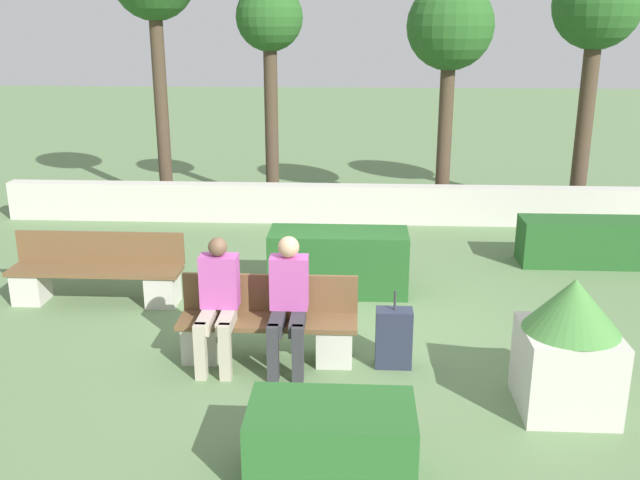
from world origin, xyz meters
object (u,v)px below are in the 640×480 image
(person_seated_woman, at_px, (218,298))
(suitcase, at_px, (394,338))
(planter_corner_left, at_px, (569,344))
(tree_center_left, at_px, (270,28))
(tree_center_right, at_px, (450,32))
(tree_rightmost, at_px, (597,13))
(bench_left_side, at_px, (97,276))
(person_seated_man, at_px, (288,297))
(bench_front, at_px, (268,329))

(person_seated_woman, height_order, suitcase, person_seated_woman)
(person_seated_woman, distance_m, planter_corner_left, 3.33)
(tree_center_left, height_order, tree_center_right, tree_center_left)
(suitcase, relative_size, tree_center_right, 0.20)
(tree_center_right, distance_m, tree_rightmost, 2.48)
(tree_rightmost, bearing_deg, tree_center_right, -175.67)
(bench_left_side, distance_m, tree_center_left, 5.98)
(person_seated_man, distance_m, suitcase, 1.14)
(bench_left_side, bearing_deg, tree_center_left, 71.57)
(suitcase, height_order, tree_rightmost, tree_rightmost)
(person_seated_man, relative_size, tree_center_right, 0.33)
(person_seated_woman, bearing_deg, tree_center_left, 91.96)
(bench_front, relative_size, planter_corner_left, 1.47)
(planter_corner_left, bearing_deg, tree_center_left, 115.50)
(planter_corner_left, height_order, tree_rightmost, tree_rightmost)
(person_seated_woman, height_order, tree_center_left, tree_center_left)
(planter_corner_left, bearing_deg, bench_front, 162.84)
(tree_center_left, relative_size, tree_rightmost, 0.92)
(person_seated_woman, xyz_separation_m, tree_center_right, (2.89, 6.06, 2.44))
(person_seated_woman, height_order, tree_center_right, tree_center_right)
(person_seated_man, height_order, tree_center_right, tree_center_right)
(bench_front, height_order, tree_rightmost, tree_rightmost)
(tree_center_right, bearing_deg, bench_front, -112.15)
(person_seated_woman, distance_m, tree_center_left, 7.03)
(tree_center_left, bearing_deg, bench_left_side, -107.69)
(tree_center_right, xyz_separation_m, tree_rightmost, (2.45, 0.19, 0.30))
(planter_corner_left, height_order, tree_center_left, tree_center_left)
(bench_front, xyz_separation_m, bench_left_side, (-2.30, 1.43, 0.01))
(planter_corner_left, xyz_separation_m, tree_rightmost, (2.09, 6.96, 2.82))
(person_seated_man, bearing_deg, person_seated_woman, -179.71)
(tree_center_left, bearing_deg, person_seated_woman, -88.04)
(bench_left_side, xyz_separation_m, person_seated_woman, (1.82, -1.57, 0.38))
(person_seated_man, bearing_deg, tree_center_right, 70.14)
(bench_front, bearing_deg, tree_center_left, 96.27)
(bench_left_side, relative_size, tree_center_left, 0.53)
(person_seated_woman, distance_m, tree_center_right, 7.14)
(tree_center_right, height_order, tree_rightmost, tree_rightmost)
(suitcase, bearing_deg, tree_rightmost, 60.03)
(planter_corner_left, distance_m, tree_rightmost, 7.79)
(bench_left_side, xyz_separation_m, tree_center_right, (4.71, 4.49, 2.82))
(tree_center_left, bearing_deg, tree_rightmost, -3.35)
(suitcase, distance_m, tree_center_left, 7.43)
(planter_corner_left, xyz_separation_m, suitcase, (-1.49, 0.74, -0.32))
(bench_left_side, xyz_separation_m, suitcase, (3.58, -1.54, -0.03))
(planter_corner_left, height_order, tree_center_right, tree_center_right)
(person_seated_woman, distance_m, suitcase, 1.80)
(bench_front, height_order, suitcase, bench_front)
(person_seated_woman, height_order, planter_corner_left, person_seated_woman)
(bench_front, height_order, tree_center_left, tree_center_left)
(person_seated_woman, relative_size, planter_corner_left, 1.05)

